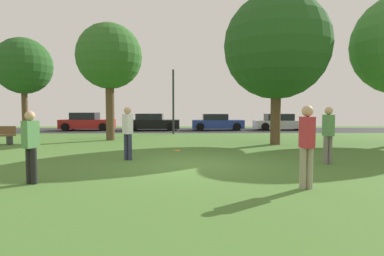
% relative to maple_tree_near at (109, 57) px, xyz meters
% --- Properties ---
extents(ground_plane, '(44.00, 44.00, 0.00)m').
position_rel_maple_tree_near_xyz_m(ground_plane, '(4.50, -7.91, -4.64)').
color(ground_plane, '#47702D').
extents(road_strip, '(44.00, 6.40, 0.01)m').
position_rel_maple_tree_near_xyz_m(road_strip, '(4.50, 8.09, -4.64)').
color(road_strip, '#28282B').
rests_on(road_strip, ground_plane).
extents(maple_tree_near, '(3.62, 3.62, 6.50)m').
position_rel_maple_tree_near_xyz_m(maple_tree_near, '(0.00, 0.00, 0.00)').
color(maple_tree_near, brown).
rests_on(maple_tree_near, ground_plane).
extents(oak_tree_left, '(3.90, 3.90, 6.72)m').
position_rel_maple_tree_near_xyz_m(oak_tree_left, '(-7.11, 4.60, 0.10)').
color(oak_tree_left, brown).
rests_on(oak_tree_left, ground_plane).
extents(oak_tree_center, '(5.13, 5.13, 7.36)m').
position_rel_maple_tree_near_xyz_m(oak_tree_center, '(8.67, -2.34, 0.14)').
color(oak_tree_center, brown).
rests_on(oak_tree_center, ground_plane).
extents(person_thrower, '(0.34, 0.38, 1.81)m').
position_rel_maple_tree_near_xyz_m(person_thrower, '(2.28, -6.96, -3.62)').
color(person_thrower, '#2D334C').
rests_on(person_thrower, ground_plane).
extents(person_catcher, '(0.34, 0.38, 1.70)m').
position_rel_maple_tree_near_xyz_m(person_catcher, '(0.66, -10.29, -3.70)').
color(person_catcher, black).
rests_on(person_catcher, ground_plane).
extents(person_bystander, '(0.29, 0.37, 1.81)m').
position_rel_maple_tree_near_xyz_m(person_bystander, '(8.74, -7.85, -3.63)').
color(person_bystander, slate).
rests_on(person_bystander, ground_plane).
extents(person_walking, '(0.30, 0.34, 1.82)m').
position_rel_maple_tree_near_xyz_m(person_walking, '(6.88, -10.86, -3.62)').
color(person_walking, gray).
rests_on(person_walking, ground_plane).
extents(frisbee_disc, '(0.27, 0.27, 0.03)m').
position_rel_maple_tree_near_xyz_m(frisbee_disc, '(3.89, -4.63, -4.63)').
color(frisbee_disc, orange).
rests_on(frisbee_disc, ground_plane).
extents(parked_car_red, '(4.27, 2.05, 1.46)m').
position_rel_maple_tree_near_xyz_m(parked_car_red, '(-3.95, 8.34, -3.97)').
color(parked_car_red, '#B21E1E').
rests_on(parked_car_red, ground_plane).
extents(parked_car_black, '(4.44, 2.05, 1.38)m').
position_rel_maple_tree_near_xyz_m(parked_car_black, '(1.45, 8.12, -4.00)').
color(parked_car_black, black).
rests_on(parked_car_black, ground_plane).
extents(parked_car_blue, '(4.24, 1.94, 1.35)m').
position_rel_maple_tree_near_xyz_m(parked_car_blue, '(6.85, 8.25, -4.02)').
color(parked_car_blue, '#233893').
rests_on(parked_car_blue, ground_plane).
extents(parked_car_silver, '(4.53, 1.98, 1.36)m').
position_rel_maple_tree_near_xyz_m(parked_car_silver, '(12.24, 8.37, -4.02)').
color(parked_car_silver, '#B7B7BC').
rests_on(parked_car_silver, ground_plane).
extents(street_lamp_post, '(0.14, 0.14, 4.50)m').
position_rel_maple_tree_near_xyz_m(street_lamp_post, '(3.38, 4.29, -2.39)').
color(street_lamp_post, '#2D2D33').
rests_on(street_lamp_post, ground_plane).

